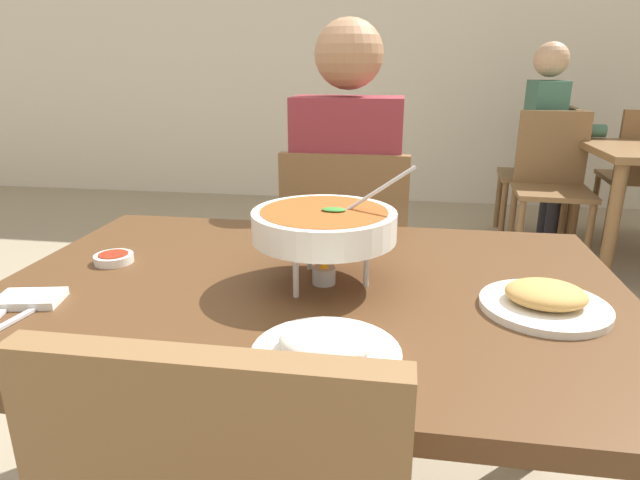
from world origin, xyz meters
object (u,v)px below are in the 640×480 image
Objects in this scene: chair_diner_main at (346,259)px; rice_plate at (326,347)px; diner_main at (348,192)px; sauce_dish at (114,258)px; appetizer_plate at (545,300)px; curry_bowl at (324,226)px; chair_bg_middle at (549,166)px; patron_bg_middle at (548,131)px; chair_bg_window at (552,177)px; dining_table_main at (309,325)px.

rice_plate is at bearing -85.60° from chair_diner_main.
diner_main reaches higher than sauce_dish.
rice_plate is at bearing -147.97° from appetizer_plate.
rice_plate is 1.00× the size of appetizer_plate.
curry_bowl reaches higher than chair_bg_middle.
patron_bg_middle is (0.67, 2.84, 0.00)m from appetizer_plate.
chair_bg_window is at bearing -100.56° from chair_bg_middle.
rice_plate reaches higher than sauce_dish.
rice_plate is at bearing -32.41° from sauce_dish.
curry_bowl reaches higher than dining_table_main.
chair_bg_middle reaches higher than dining_table_main.
chair_diner_main is at bearing 55.20° from sauce_dish.
chair_bg_middle is at bearing 67.35° from dining_table_main.
chair_bg_middle reaches higher than sauce_dish.
dining_table_main is 0.49m from sauce_dish.
diner_main is 0.87m from sauce_dish.
diner_main is at bearing 94.26° from rice_plate.
chair_bg_middle is at bearing 76.20° from appetizer_plate.
diner_main is 1.46× the size of chair_bg_middle.
chair_bg_middle reaches higher than rice_plate.
chair_bg_window is (1.57, 2.35, -0.22)m from sauce_dish.
diner_main reaches higher than curry_bowl.
rice_plate and appetizer_plate have the same top height.
curry_bowl is 0.53m from sauce_dish.
appetizer_plate is at bearing -103.23° from patron_bg_middle.
rice_plate is 2.89m from chair_bg_window.
sauce_dish is (-0.48, -0.72, -0.01)m from diner_main.
chair_diner_main is 1.07m from rice_plate.
chair_diner_main is at bearing -119.63° from chair_bg_middle.
dining_table_main is 1.02× the size of diner_main.
diner_main is 5.46× the size of appetizer_plate.
diner_main is at bearing 56.44° from sauce_dish.
patron_bg_middle is (1.13, 2.01, 0.00)m from diner_main.
chair_bg_window is at bearing 56.17° from sauce_dish.
rice_plate is 0.18× the size of patron_bg_middle.
diner_main is at bearing -120.03° from chair_bg_middle.
rice_plate is 2.67× the size of sauce_dish.
chair_bg_middle is at bearing 15.42° from patron_bg_middle.
diner_main is at bearing 90.00° from dining_table_main.
chair_bg_middle reaches higher than appetizer_plate.
diner_main is 2.31m from patron_bg_middle.
appetizer_plate is at bearing -7.09° from dining_table_main.
chair_bg_window is (1.06, 2.39, -0.34)m from curry_bowl.
dining_table_main is 1.48× the size of chair_bg_window.
patron_bg_middle reaches higher than chair_bg_middle.
rice_plate is (0.08, -0.30, 0.12)m from dining_table_main.
dining_table_main is at bearing -90.00° from diner_main.
chair_bg_middle is (1.14, 2.79, -0.34)m from curry_bowl.
diner_main reaches higher than chair_diner_main.
patron_bg_middle reaches higher than sauce_dish.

